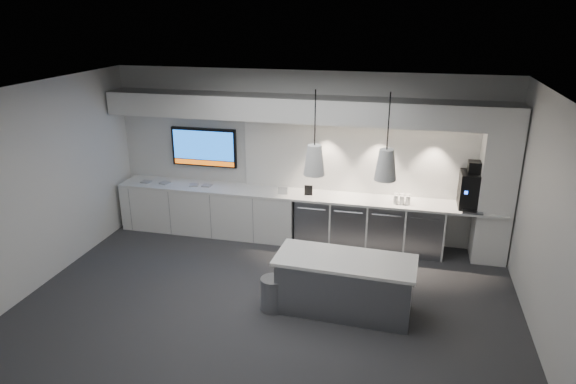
% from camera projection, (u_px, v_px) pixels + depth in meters
% --- Properties ---
extents(floor, '(7.00, 7.00, 0.00)m').
position_uv_depth(floor, '(269.00, 303.00, 7.34)').
color(floor, '#313134').
rests_on(floor, ground).
extents(ceiling, '(7.00, 7.00, 0.00)m').
position_uv_depth(ceiling, '(266.00, 92.00, 6.33)').
color(ceiling, black).
rests_on(ceiling, wall_back).
extents(wall_back, '(7.00, 0.00, 7.00)m').
position_uv_depth(wall_back, '(305.00, 156.00, 9.13)').
color(wall_back, silver).
rests_on(wall_back, floor).
extents(wall_front, '(7.00, 0.00, 7.00)m').
position_uv_depth(wall_front, '(192.00, 304.00, 4.55)').
color(wall_front, silver).
rests_on(wall_front, floor).
extents(wall_left, '(0.00, 7.00, 7.00)m').
position_uv_depth(wall_left, '(40.00, 186.00, 7.60)').
color(wall_left, silver).
rests_on(wall_left, floor).
extents(wall_right, '(0.00, 7.00, 7.00)m').
position_uv_depth(wall_right, '(552.00, 230.00, 6.07)').
color(wall_right, silver).
rests_on(wall_right, floor).
extents(back_counter, '(6.80, 0.65, 0.04)m').
position_uv_depth(back_counter, '(301.00, 195.00, 9.04)').
color(back_counter, white).
rests_on(back_counter, left_base_cabinets).
extents(left_base_cabinets, '(3.30, 0.63, 0.86)m').
position_uv_depth(left_base_cabinets, '(209.00, 210.00, 9.57)').
color(left_base_cabinets, white).
rests_on(left_base_cabinets, floor).
extents(fridge_unit_a, '(0.60, 0.61, 0.85)m').
position_uv_depth(fridge_unit_a, '(315.00, 220.00, 9.14)').
color(fridge_unit_a, gray).
rests_on(fridge_unit_a, floor).
extents(fridge_unit_b, '(0.60, 0.61, 0.85)m').
position_uv_depth(fridge_unit_b, '(350.00, 223.00, 9.00)').
color(fridge_unit_b, gray).
rests_on(fridge_unit_b, floor).
extents(fridge_unit_c, '(0.60, 0.61, 0.85)m').
position_uv_depth(fridge_unit_c, '(386.00, 226.00, 8.86)').
color(fridge_unit_c, gray).
rests_on(fridge_unit_c, floor).
extents(fridge_unit_d, '(0.60, 0.61, 0.85)m').
position_uv_depth(fridge_unit_d, '(424.00, 230.00, 8.72)').
color(fridge_unit_d, gray).
rests_on(fridge_unit_d, floor).
extents(backsplash, '(4.60, 0.03, 1.30)m').
position_uv_depth(backsplash, '(373.00, 158.00, 8.83)').
color(backsplash, white).
rests_on(backsplash, wall_back).
extents(soffit, '(6.90, 0.60, 0.40)m').
position_uv_depth(soffit, '(302.00, 109.00, 8.55)').
color(soffit, white).
rests_on(soffit, wall_back).
extents(column, '(0.55, 0.55, 2.60)m').
position_uv_depth(column, '(497.00, 185.00, 8.22)').
color(column, white).
rests_on(column, floor).
extents(wall_tv, '(1.25, 0.07, 0.72)m').
position_uv_depth(wall_tv, '(204.00, 147.00, 9.47)').
color(wall_tv, black).
rests_on(wall_tv, wall_back).
extents(island, '(1.92, 0.90, 0.80)m').
position_uv_depth(island, '(344.00, 285.00, 7.03)').
color(island, gray).
rests_on(island, floor).
extents(bin, '(0.45, 0.45, 0.48)m').
position_uv_depth(bin, '(273.00, 294.00, 7.12)').
color(bin, gray).
rests_on(bin, floor).
extents(coffee_machine, '(0.43, 0.60, 0.78)m').
position_uv_depth(coffee_machine, '(473.00, 188.00, 8.33)').
color(coffee_machine, black).
rests_on(coffee_machine, back_counter).
extents(sign_black, '(0.14, 0.03, 0.18)m').
position_uv_depth(sign_black, '(308.00, 190.00, 8.93)').
color(sign_black, black).
rests_on(sign_black, back_counter).
extents(sign_white, '(0.18, 0.02, 0.14)m').
position_uv_depth(sign_white, '(283.00, 190.00, 8.99)').
color(sign_white, white).
rests_on(sign_white, back_counter).
extents(cup_cluster, '(0.28, 0.18, 0.15)m').
position_uv_depth(cup_cluster, '(402.00, 199.00, 8.56)').
color(cup_cluster, white).
rests_on(cup_cluster, back_counter).
extents(tray_a, '(0.17, 0.17, 0.02)m').
position_uv_depth(tray_a, '(146.00, 182.00, 9.62)').
color(tray_a, '#9F9F9F').
rests_on(tray_a, back_counter).
extents(tray_b, '(0.20, 0.20, 0.02)m').
position_uv_depth(tray_b, '(165.00, 183.00, 9.56)').
color(tray_b, '#9F9F9F').
rests_on(tray_b, back_counter).
extents(tray_c, '(0.20, 0.20, 0.02)m').
position_uv_depth(tray_c, '(194.00, 185.00, 9.44)').
color(tray_c, '#9F9F9F').
rests_on(tray_c, back_counter).
extents(tray_d, '(0.16, 0.16, 0.02)m').
position_uv_depth(tray_d, '(207.00, 186.00, 9.41)').
color(tray_d, '#9F9F9F').
rests_on(tray_d, back_counter).
extents(pendant_left, '(0.27, 0.27, 1.09)m').
position_uv_depth(pendant_left, '(314.00, 160.00, 6.54)').
color(pendant_left, white).
rests_on(pendant_left, ceiling).
extents(pendant_right, '(0.27, 0.27, 1.09)m').
position_uv_depth(pendant_right, '(386.00, 165.00, 6.34)').
color(pendant_right, white).
rests_on(pendant_right, ceiling).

